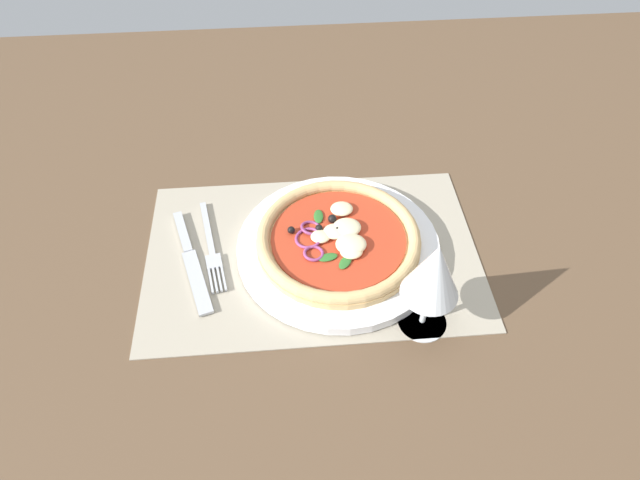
% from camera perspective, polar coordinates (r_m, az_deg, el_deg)
% --- Properties ---
extents(ground_plane, '(1.90, 1.40, 0.02)m').
position_cam_1_polar(ground_plane, '(0.82, -0.78, -1.96)').
color(ground_plane, brown).
extents(placemat, '(0.48, 0.32, 0.00)m').
position_cam_1_polar(placemat, '(0.81, -0.79, -1.32)').
color(placemat, '#A39984').
rests_on(placemat, ground_plane).
extents(plate, '(0.29, 0.29, 0.01)m').
position_cam_1_polar(plate, '(0.80, 1.90, -0.94)').
color(plate, white).
rests_on(plate, placemat).
extents(pizza, '(0.24, 0.24, 0.03)m').
position_cam_1_polar(pizza, '(0.79, 1.92, -0.04)').
color(pizza, tan).
rests_on(pizza, plate).
extents(fork, '(0.05, 0.18, 0.00)m').
position_cam_1_polar(fork, '(0.82, -11.03, -0.99)').
color(fork, '#B2B5BA').
rests_on(fork, placemat).
extents(knife, '(0.07, 0.20, 0.01)m').
position_cam_1_polar(knife, '(0.82, -13.05, -2.11)').
color(knife, '#B2B5BA').
rests_on(knife, placemat).
extents(wine_glass, '(0.07, 0.07, 0.15)m').
position_cam_1_polar(wine_glass, '(0.67, 11.56, -3.28)').
color(wine_glass, silver).
rests_on(wine_glass, ground_plane).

